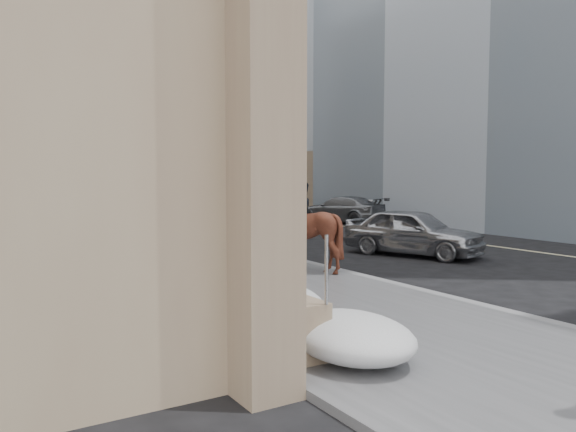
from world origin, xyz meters
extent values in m
plane|color=black|center=(0.00, 0.00, 0.00)|extent=(140.00, 140.00, 0.00)
cube|color=#47474A|center=(0.00, 10.00, 0.06)|extent=(5.00, 80.00, 0.12)
cube|color=slate|center=(2.62, 10.00, 0.06)|extent=(0.24, 80.00, 0.12)
cube|color=#BFB78C|center=(10.50, 10.00, 0.01)|extent=(0.15, 70.00, 0.01)
cube|color=#866D56|center=(-2.25, 20.00, 0.45)|extent=(1.10, 44.00, 0.90)
cylinder|color=silver|center=(-1.80, 20.00, 1.35)|extent=(0.06, 42.00, 0.06)
cube|color=black|center=(-2.70, 13.00, 4.00)|extent=(0.20, 2.20, 4.50)
cube|color=#866D56|center=(15.50, 10.00, 2.00)|extent=(2.00, 80.00, 4.00)
cube|color=slate|center=(4.00, 60.00, 14.00)|extent=(30.00, 12.00, 28.00)
cylinder|color=#2D2D30|center=(2.90, 14.00, 4.00)|extent=(0.18, 0.18, 8.00)
cube|color=#2D2D30|center=(2.10, 14.00, 7.90)|extent=(1.60, 0.15, 0.12)
cylinder|color=#2D2D30|center=(1.40, 14.00, 7.75)|extent=(0.24, 0.24, 0.30)
cylinder|color=#2D2D30|center=(2.90, 34.00, 4.00)|extent=(0.18, 0.18, 8.00)
cube|color=#2D2D30|center=(2.10, 34.00, 7.90)|extent=(1.60, 0.15, 0.12)
cylinder|color=#2D2D30|center=(1.40, 34.00, 7.75)|extent=(0.24, 0.24, 0.30)
cylinder|color=#2D2D30|center=(3.00, 22.00, 3.00)|extent=(0.20, 0.20, 6.00)
cylinder|color=#2D2D30|center=(1.00, 22.00, 5.80)|extent=(4.00, 0.16, 0.16)
imported|color=black|center=(-0.50, 22.00, 5.30)|extent=(0.18, 0.22, 1.10)
ellipsoid|color=silver|center=(-1.45, 0.00, 0.46)|extent=(1.50, 2.10, 0.68)
ellipsoid|color=silver|center=(-1.40, 4.00, 0.48)|extent=(1.60, 2.20, 0.72)
ellipsoid|color=silver|center=(-1.50, 8.00, 0.44)|extent=(1.40, 2.00, 0.64)
ellipsoid|color=silver|center=(-1.35, 12.00, 0.50)|extent=(1.70, 2.30, 0.76)
ellipsoid|color=silver|center=(-1.45, 16.00, 0.45)|extent=(1.50, 2.10, 0.66)
imported|color=#4F2E17|center=(-1.36, 2.34, 1.11)|extent=(1.92, 2.58, 1.98)
imported|color=black|center=(-1.36, 2.49, 1.91)|extent=(0.74, 0.63, 1.72)
imported|color=#431E13|center=(1.63, 3.98, 1.12)|extent=(1.92, 2.08, 2.01)
imported|color=black|center=(1.63, 4.13, 1.92)|extent=(0.94, 0.79, 1.72)
imported|color=black|center=(0.10, 3.33, 0.95)|extent=(1.06, 0.74, 1.67)
imported|color=#9C9EA3|center=(6.53, 5.05, 0.74)|extent=(3.16, 4.70, 1.49)
imported|color=slate|center=(11.36, 15.28, 0.69)|extent=(3.46, 5.15, 1.39)
camera|label=1|loc=(-5.92, -7.80, 2.59)|focal=35.00mm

